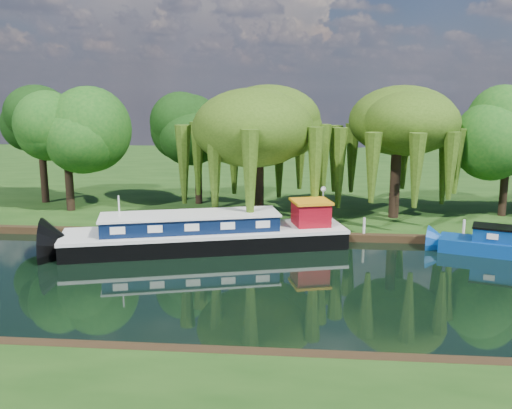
# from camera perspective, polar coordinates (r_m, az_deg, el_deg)

# --- Properties ---
(ground) EXTENTS (120.00, 120.00, 0.00)m
(ground) POSITION_cam_1_polar(r_m,az_deg,el_deg) (27.90, 6.09, -7.97)
(ground) COLOR black
(far_bank) EXTENTS (120.00, 52.00, 0.45)m
(far_bank) POSITION_cam_1_polar(r_m,az_deg,el_deg) (60.97, 5.70, 3.02)
(far_bank) COLOR #193C10
(far_bank) RESTS_ON ground
(dutch_barge) EXTENTS (16.86, 8.00, 3.48)m
(dutch_barge) POSITION_cam_1_polar(r_m,az_deg,el_deg) (33.69, -4.78, -2.96)
(dutch_barge) COLOR black
(dutch_barge) RESTS_ON ground
(red_dinghy) EXTENTS (3.72, 3.09, 0.66)m
(red_dinghy) POSITION_cam_1_polar(r_m,az_deg,el_deg) (35.50, -8.46, -3.72)
(red_dinghy) COLOR maroon
(red_dinghy) RESTS_ON ground
(willow_left) EXTENTS (7.12, 7.12, 8.53)m
(willow_left) POSITION_cam_1_polar(r_m,az_deg,el_deg) (37.97, 0.26, 7.60)
(willow_left) COLOR black
(willow_left) RESTS_ON far_bank
(willow_right) EXTENTS (6.68, 6.68, 8.14)m
(willow_right) POSITION_cam_1_polar(r_m,az_deg,el_deg) (40.00, 13.97, 7.10)
(willow_right) COLOR black
(willow_right) RESTS_ON far_bank
(tree_far_left) EXTENTS (5.36, 5.36, 8.64)m
(tree_far_left) POSITION_cam_1_polar(r_m,az_deg,el_deg) (43.33, -18.49, 7.13)
(tree_far_left) COLOR black
(tree_far_left) RESTS_ON far_bank
(tree_far_back) EXTENTS (4.84, 4.84, 8.14)m
(tree_far_back) POSITION_cam_1_polar(r_m,az_deg,el_deg) (47.15, -20.75, 7.02)
(tree_far_back) COLOR black
(tree_far_back) RESTS_ON far_bank
(tree_far_mid) EXTENTS (4.76, 4.76, 7.78)m
(tree_far_mid) POSITION_cam_1_polar(r_m,az_deg,el_deg) (43.92, -5.87, 7.02)
(tree_far_mid) COLOR black
(tree_far_mid) RESTS_ON far_bank
(tree_far_right) EXTENTS (4.73, 4.73, 7.74)m
(tree_far_right) POSITION_cam_1_polar(r_m,az_deg,el_deg) (43.05, 23.91, 5.94)
(tree_far_right) COLOR black
(tree_far_right) RESTS_ON far_bank
(lamppost) EXTENTS (0.36, 0.36, 2.56)m
(lamppost) POSITION_cam_1_polar(r_m,az_deg,el_deg) (37.45, 6.74, 0.94)
(lamppost) COLOR silver
(lamppost) RESTS_ON far_bank
(mooring_posts) EXTENTS (19.16, 0.16, 1.00)m
(mooring_posts) POSITION_cam_1_polar(r_m,az_deg,el_deg) (35.69, 5.16, -1.98)
(mooring_posts) COLOR silver
(mooring_posts) RESTS_ON far_bank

